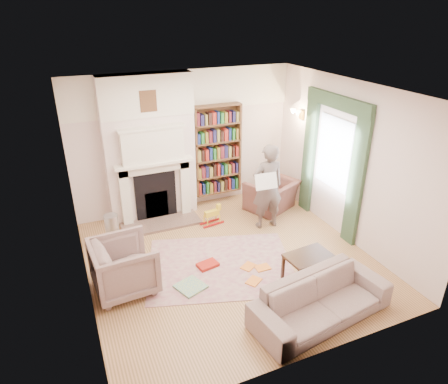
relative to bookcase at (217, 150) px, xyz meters
name	(u,v)px	position (x,y,z in m)	size (l,w,h in m)	color
floor	(230,260)	(-0.65, -2.12, -1.18)	(4.50, 4.50, 0.00)	brown
ceiling	(231,91)	(-0.65, -2.12, 1.62)	(4.50, 4.50, 0.00)	white
wall_back	(185,142)	(-0.65, 0.13, 0.22)	(4.50, 4.50, 0.00)	beige
wall_front	(317,263)	(-0.65, -4.37, 0.22)	(4.50, 4.50, 0.00)	beige
wall_left	(76,211)	(-2.90, -2.12, 0.22)	(4.50, 4.50, 0.00)	beige
wall_right	(349,163)	(1.60, -2.12, 0.22)	(4.50, 4.50, 0.00)	beige
fireplace	(150,150)	(-1.40, -0.07, 0.21)	(1.70, 0.58, 2.80)	beige
bookcase	(217,150)	(0.00, 0.00, 0.00)	(1.00, 0.24, 1.85)	brown
window	(334,153)	(1.58, -1.72, 0.27)	(0.02, 0.90, 1.30)	silver
curtain_left	(356,180)	(1.55, -2.42, 0.02)	(0.07, 0.32, 2.40)	#2B422A
curtain_right	(309,154)	(1.55, -1.02, 0.02)	(0.07, 0.32, 2.40)	#2B422A
pelmet	(338,102)	(1.54, -1.72, 1.20)	(0.09, 1.70, 0.24)	#2B422A
wall_sconce	(293,116)	(1.38, -0.62, 0.72)	(0.20, 0.24, 0.24)	gold
rug	(220,265)	(-0.86, -2.22, -1.17)	(2.32, 1.79, 0.01)	#B8AD8B
armchair_reading	(271,195)	(0.90, -0.75, -0.87)	(0.95, 0.83, 0.62)	#4F312A
armchair_left	(124,266)	(-2.38, -2.19, -0.77)	(0.87, 0.89, 0.81)	gray
sofa	(321,300)	(-0.08, -3.84, -0.89)	(1.98, 0.77, 0.58)	#A09384
man_reading	(268,187)	(0.45, -1.35, -0.35)	(0.60, 0.40, 1.65)	#5A4D48
newspaper	(266,181)	(0.30, -1.55, -0.13)	(0.42, 0.02, 0.29)	white
coffee_table	(308,267)	(0.23, -3.08, -0.95)	(0.70, 0.45, 0.45)	#372413
paraffin_heater	(112,229)	(-2.35, -0.79, -0.90)	(0.24, 0.24, 0.55)	#ACB0B4
rocking_horse	(212,215)	(-0.48, -0.88, -0.98)	(0.45, 0.18, 0.40)	gold
board_game	(191,286)	(-1.50, -2.56, -1.15)	(0.39, 0.39, 0.03)	#C8C947
game_box_lid	(208,265)	(-1.06, -2.16, -1.14)	(0.33, 0.22, 0.06)	#9F1C12
comic_annuals	(255,271)	(-0.43, -2.60, -1.16)	(0.56, 0.65, 0.02)	red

